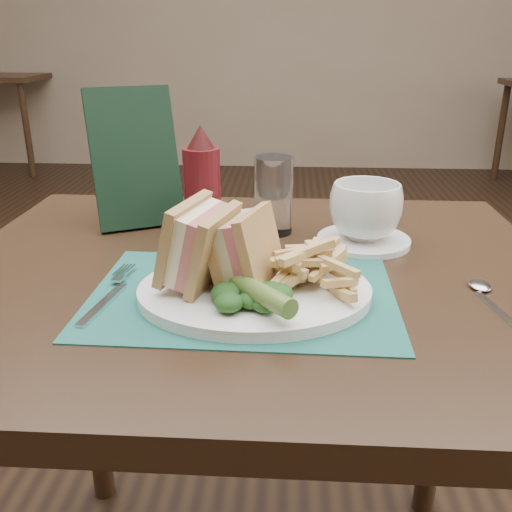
% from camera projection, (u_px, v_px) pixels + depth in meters
% --- Properties ---
extents(floor, '(7.00, 7.00, 0.00)m').
position_uv_depth(floor, '(265.00, 448.00, 1.57)').
color(floor, black).
rests_on(floor, ground).
extents(wall_back, '(6.00, 0.00, 6.00)m').
position_uv_depth(wall_back, '(284.00, 166.00, 4.82)').
color(wall_back, gray).
rests_on(wall_back, ground).
extents(table_main, '(0.90, 0.75, 0.75)m').
position_uv_depth(table_main, '(252.00, 471.00, 0.97)').
color(table_main, black).
rests_on(table_main, ground).
extents(placemat, '(0.40, 0.29, 0.00)m').
position_uv_depth(placemat, '(243.00, 295.00, 0.74)').
color(placemat, '#1C5951').
rests_on(placemat, table_main).
extents(plate, '(0.32, 0.26, 0.01)m').
position_uv_depth(plate, '(255.00, 292.00, 0.73)').
color(plate, white).
rests_on(plate, placemat).
extents(sandwich_half_a, '(0.11, 0.13, 0.11)m').
position_uv_depth(sandwich_half_a, '(183.00, 242.00, 0.72)').
color(sandwich_half_a, tan).
rests_on(sandwich_half_a, plate).
extents(sandwich_half_b, '(0.10, 0.12, 0.10)m').
position_uv_depth(sandwich_half_b, '(229.00, 245.00, 0.73)').
color(sandwich_half_b, tan).
rests_on(sandwich_half_b, plate).
extents(kale_garnish, '(0.11, 0.08, 0.03)m').
position_uv_depth(kale_garnish, '(254.00, 297.00, 0.67)').
color(kale_garnish, '#183C16').
rests_on(kale_garnish, plate).
extents(pickle_spear, '(0.09, 0.11, 0.03)m').
position_uv_depth(pickle_spear, '(258.00, 292.00, 0.66)').
color(pickle_spear, '#486627').
rests_on(pickle_spear, plate).
extents(fries_pile, '(0.18, 0.20, 0.06)m').
position_uv_depth(fries_pile, '(310.00, 261.00, 0.73)').
color(fries_pile, tan).
rests_on(fries_pile, plate).
extents(fork, '(0.06, 0.17, 0.01)m').
position_uv_depth(fork, '(110.00, 291.00, 0.74)').
color(fork, silver).
rests_on(fork, placemat).
extents(spoon, '(0.06, 0.15, 0.01)m').
position_uv_depth(spoon, '(491.00, 299.00, 0.72)').
color(spoon, silver).
rests_on(spoon, table_main).
extents(saucer, '(0.18, 0.18, 0.01)m').
position_uv_depth(saucer, '(363.00, 241.00, 0.92)').
color(saucer, white).
rests_on(saucer, table_main).
extents(coffee_cup, '(0.16, 0.16, 0.09)m').
position_uv_depth(coffee_cup, '(366.00, 211.00, 0.91)').
color(coffee_cup, white).
rests_on(coffee_cup, saucer).
extents(drinking_glass, '(0.07, 0.07, 0.13)m').
position_uv_depth(drinking_glass, '(273.00, 195.00, 0.96)').
color(drinking_glass, white).
rests_on(drinking_glass, table_main).
extents(ketchup_bottle, '(0.07, 0.07, 0.19)m').
position_uv_depth(ketchup_bottle, '(202.00, 183.00, 0.92)').
color(ketchup_bottle, '#510E13').
rests_on(ketchup_bottle, table_main).
extents(check_presenter, '(0.17, 0.14, 0.23)m').
position_uv_depth(check_presenter, '(135.00, 158.00, 0.98)').
color(check_presenter, black).
rests_on(check_presenter, table_main).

